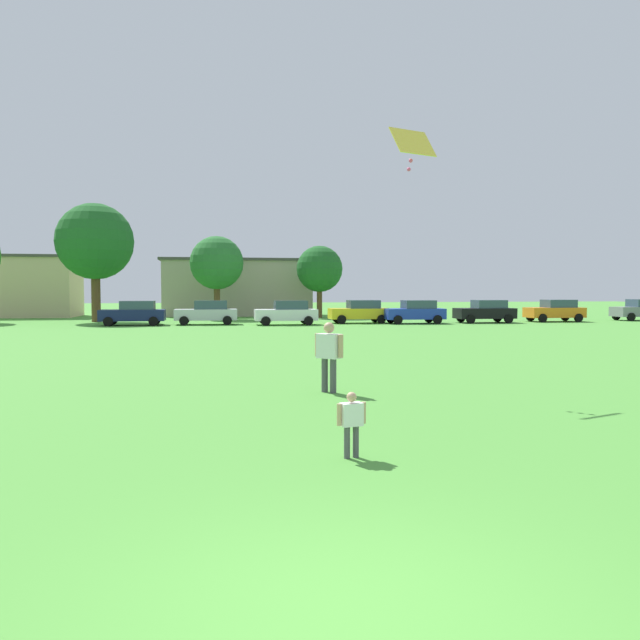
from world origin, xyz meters
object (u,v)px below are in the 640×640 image
Objects in this scene: kite at (413,144)px; parked_car_navy_0 at (134,313)px; parked_car_silver_1 at (207,312)px; parked_car_orange_6 at (555,310)px; child_kite_flyer at (351,419)px; tree_far_right at (319,269)px; parked_car_black_5 at (486,311)px; parked_car_yellow_3 at (360,311)px; tree_right at (217,263)px; parked_car_blue_4 at (415,312)px; tree_left at (95,242)px; parked_car_white_2 at (287,313)px; adult_bystander at (329,351)px.

kite is 0.29× the size of parked_car_navy_0.
parked_car_orange_6 is (26.21, -0.50, 0.00)m from parked_car_silver_1.
tree_far_right reaches higher than child_kite_flyer.
parked_car_orange_6 is at bearing -174.22° from parked_car_black_5.
parked_car_yellow_3 reaches higher than child_kite_flyer.
child_kite_flyer is 43.23m from tree_right.
parked_car_black_5 is 0.69× the size of tree_far_right.
tree_right reaches higher than kite.
parked_car_navy_0 is 1.00× the size of parked_car_blue_4.
parked_car_blue_4 is 0.63× the size of tree_right.
tree_right is (-19.54, 8.93, 3.77)m from parked_car_black_5.
parked_car_yellow_3 is (5.49, 28.72, -5.28)m from kite.
kite is at bearing 53.73° from parked_car_orange_6.
tree_left reaches higher than parked_car_black_5.
parked_car_white_2 and parked_car_yellow_3 have the same top height.
child_kite_flyer is 42.00m from tree_left.
parked_car_navy_0 is at bearing 151.20° from adult_bystander.
tree_left is (-19.34, 5.04, 5.19)m from parked_car_yellow_3.
parked_car_navy_0 is 8.15m from tree_left.
tree_left is at bearing 112.30° from kite.
parked_car_blue_4 is at bearing -32.69° from tree_right.
adult_bystander is at bearing -161.59° from kite.
parked_car_white_2 is 16.07m from tree_left.
parked_car_navy_0 is (-7.42, 34.93, 0.28)m from child_kite_flyer.
adult_bystander reaches higher than parked_car_yellow_3.
parked_car_yellow_3 is (11.00, -0.00, 0.00)m from parked_car_silver_1.
child_kite_flyer is 36.19m from parked_car_yellow_3.
parked_car_white_2 is at bearing -24.62° from tree_left.
tree_right is (-14.07, 9.03, 3.77)m from parked_car_blue_4.
adult_bystander is at bearing 51.57° from parked_car_orange_6.
tree_right is at bearing -124.95° from parked_car_navy_0.
tree_right reaches higher than adult_bystander.
kite is 0.29× the size of parked_car_orange_6.
adult_bystander is 0.39× the size of parked_car_orange_6.
parked_car_silver_1 is 1.00× the size of parked_car_yellow_3.
kite is 31.75m from parked_car_black_5.
parked_car_orange_6 is at bearing 43.33° from child_kite_flyer.
parked_car_black_5 and parked_car_orange_6 have the same top height.
adult_bystander is at bearing 75.22° from parked_car_yellow_3.
adult_bystander is 30.56m from parked_car_blue_4.
parked_car_black_5 is (17.77, 34.07, 0.28)m from child_kite_flyer.
kite is 37.83m from tree_far_right.
adult_bystander is 0.39× the size of parked_car_silver_1.
parked_car_orange_6 is at bearing 178.90° from parked_car_silver_1.
parked_car_white_2 is 1.00× the size of parked_car_blue_4.
adult_bystander is at bearing 70.47° from child_kite_flyer.
parked_car_orange_6 is at bearing 97.22° from adult_bystander.
adult_bystander is 29.66m from parked_car_silver_1.
parked_car_blue_4 is at bearing 175.35° from parked_car_silver_1.
parked_car_silver_1 is 11.04m from tree_left.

